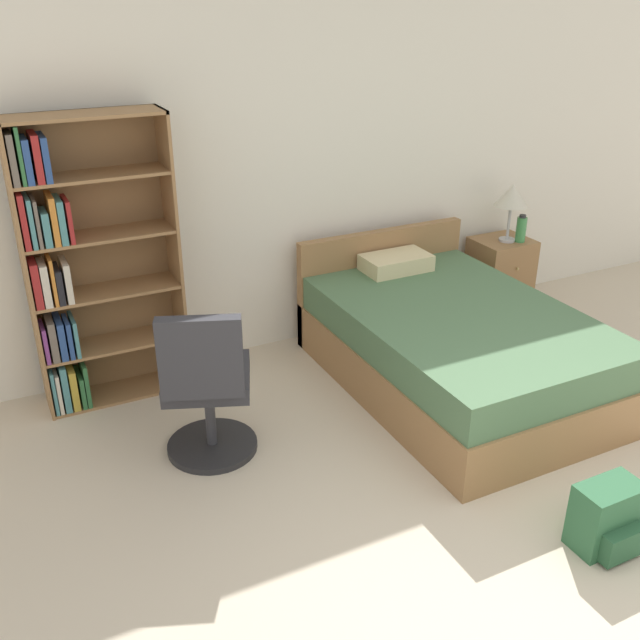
# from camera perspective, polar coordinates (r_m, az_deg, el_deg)

# --- Properties ---
(ground_plane) EXTENTS (14.00, 14.00, 0.00)m
(ground_plane) POSITION_cam_1_polar(r_m,az_deg,el_deg) (3.62, 23.77, -21.61)
(ground_plane) COLOR beige
(wall_back) EXTENTS (9.00, 0.06, 2.60)m
(wall_back) POSITION_cam_1_polar(r_m,az_deg,el_deg) (5.25, -0.93, 11.84)
(wall_back) COLOR silver
(wall_back) RESTS_ON ground_plane
(bookshelf) EXTENTS (0.93, 0.32, 1.86)m
(bookshelf) POSITION_cam_1_polar(r_m,az_deg,el_deg) (4.66, -18.55, 3.91)
(bookshelf) COLOR olive
(bookshelf) RESTS_ON ground_plane
(bed) EXTENTS (1.40, 2.09, 0.83)m
(bed) POSITION_cam_1_polar(r_m,az_deg,el_deg) (4.95, 10.44, -1.88)
(bed) COLOR olive
(bed) RESTS_ON ground_plane
(office_chair) EXTENTS (0.63, 0.69, 0.99)m
(office_chair) POSITION_cam_1_polar(r_m,az_deg,el_deg) (4.07, -9.05, -5.48)
(office_chair) COLOR #232326
(office_chair) RESTS_ON ground_plane
(nightstand) EXTENTS (0.46, 0.42, 0.62)m
(nightstand) POSITION_cam_1_polar(r_m,az_deg,el_deg) (6.19, 14.15, 3.55)
(nightstand) COLOR olive
(nightstand) RESTS_ON ground_plane
(table_lamp) EXTENTS (0.27, 0.27, 0.47)m
(table_lamp) POSITION_cam_1_polar(r_m,az_deg,el_deg) (5.95, 15.10, 9.51)
(table_lamp) COLOR #B2B2B7
(table_lamp) RESTS_ON nightstand
(water_bottle) EXTENTS (0.08, 0.08, 0.23)m
(water_bottle) POSITION_cam_1_polar(r_m,az_deg,el_deg) (6.04, 15.79, 7.02)
(water_bottle) COLOR #3F8C4C
(water_bottle) RESTS_ON nightstand
(backpack_green) EXTENTS (0.33, 0.26, 0.35)m
(backpack_green) POSITION_cam_1_polar(r_m,az_deg,el_deg) (3.86, 22.02, -14.49)
(backpack_green) COLOR #2D603D
(backpack_green) RESTS_ON ground_plane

